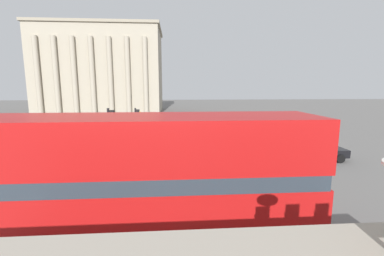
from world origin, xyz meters
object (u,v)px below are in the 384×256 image
(plaza_building_left, at_px, (103,71))
(car_black, at_px, (314,150))
(car_navy, at_px, (116,155))
(pedestrian_grey, at_px, (123,125))
(pedestrian_white, at_px, (87,134))
(double_decker_bus, at_px, (151,177))
(traffic_light_near, at_px, (111,137))
(pedestrian_yellow, at_px, (179,147))
(traffic_light_mid, at_px, (137,126))

(plaza_building_left, xyz_separation_m, car_black, (24.19, -37.43, -7.66))
(car_navy, distance_m, car_black, 13.76)
(pedestrian_grey, xyz_separation_m, pedestrian_white, (-2.32, -4.67, -0.06))
(double_decker_bus, xyz_separation_m, traffic_light_near, (-2.41, 5.12, 0.28))
(pedestrian_yellow, bearing_deg, plaza_building_left, 179.08)
(traffic_light_mid, distance_m, pedestrian_yellow, 3.40)
(plaza_building_left, distance_m, pedestrian_white, 32.35)
(traffic_light_mid, bearing_deg, pedestrian_yellow, -14.81)
(traffic_light_mid, bearing_deg, car_black, -5.18)
(double_decker_bus, height_order, traffic_light_near, double_decker_bus)
(traffic_light_mid, height_order, pedestrian_yellow, traffic_light_mid)
(traffic_light_near, height_order, car_black, traffic_light_near)
(plaza_building_left, bearing_deg, traffic_light_near, -75.06)
(car_navy, relative_size, pedestrian_white, 2.63)
(pedestrian_grey, bearing_deg, car_navy, -91.93)
(pedestrian_white, bearing_deg, pedestrian_yellow, -80.86)
(double_decker_bus, xyz_separation_m, car_navy, (-3.11, 9.13, -1.71))
(pedestrian_white, bearing_deg, pedestrian_grey, 19.84)
(plaza_building_left, bearing_deg, car_navy, -74.54)
(double_decker_bus, xyz_separation_m, pedestrian_white, (-7.19, 16.03, -1.50))
(double_decker_bus, relative_size, traffic_light_mid, 2.79)
(double_decker_bus, height_order, traffic_light_mid, double_decker_bus)
(double_decker_bus, height_order, car_navy, double_decker_bus)
(pedestrian_yellow, bearing_deg, pedestrian_grey, -173.84)
(pedestrian_yellow, bearing_deg, car_navy, -103.73)
(car_black, height_order, pedestrian_yellow, pedestrian_yellow)
(traffic_light_mid, xyz_separation_m, pedestrian_white, (-5.30, 5.46, -1.50))
(traffic_light_near, relative_size, car_navy, 0.99)
(double_decker_bus, distance_m, car_navy, 9.80)
(car_black, distance_m, pedestrian_yellow, 9.57)
(double_decker_bus, bearing_deg, traffic_light_mid, 98.74)
(plaza_building_left, xyz_separation_m, traffic_light_mid, (11.65, -36.29, -5.94))
(plaza_building_left, height_order, car_black, plaza_building_left)
(traffic_light_mid, bearing_deg, plaza_building_left, 107.80)
(traffic_light_near, relative_size, pedestrian_yellow, 2.42)
(plaza_building_left, bearing_deg, pedestrian_white, -78.35)
(plaza_building_left, height_order, pedestrian_white, plaza_building_left)
(traffic_light_near, bearing_deg, traffic_light_mid, 84.58)
(traffic_light_near, distance_m, traffic_light_mid, 5.48)
(pedestrian_yellow, distance_m, pedestrian_grey, 12.44)
(double_decker_bus, distance_m, pedestrian_yellow, 9.94)
(pedestrian_grey, bearing_deg, double_decker_bus, -87.34)
(car_navy, bearing_deg, plaza_building_left, 55.36)
(traffic_light_mid, bearing_deg, pedestrian_grey, 106.38)
(car_navy, relative_size, car_black, 1.00)
(car_navy, bearing_deg, pedestrian_grey, 48.55)
(plaza_building_left, bearing_deg, pedestrian_yellow, -68.47)
(traffic_light_near, relative_size, car_black, 0.99)
(double_decker_bus, xyz_separation_m, pedestrian_yellow, (1.09, 9.78, -1.43))
(double_decker_bus, bearing_deg, pedestrian_yellow, 82.25)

